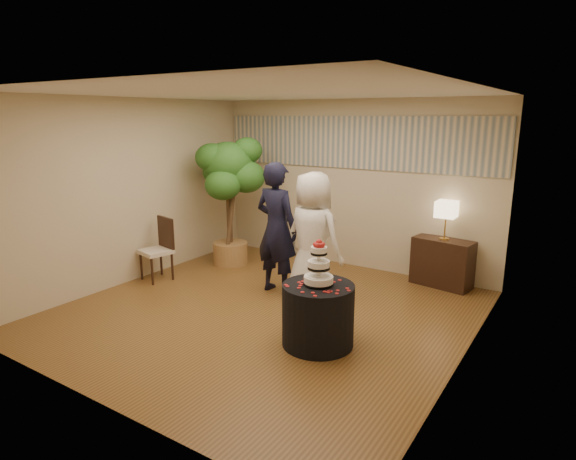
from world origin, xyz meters
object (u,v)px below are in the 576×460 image
Objects in this scene: bride at (313,238)px; ficus_tree at (229,201)px; cake_table at (318,315)px; side_chair at (156,250)px; console at (442,263)px; table_lamp at (446,220)px; wedding_cake at (319,262)px; groom at (277,228)px.

bride is 0.81× the size of ficus_tree.
side_chair is at bearing 170.35° from cake_table.
bride is 2.20m from ficus_tree.
console is 0.65m from table_lamp.
wedding_cake is (0.73, -1.12, 0.07)m from bride.
ficus_tree reaches higher than wedding_cake.
groom is 2.03m from side_chair.
side_chair is (-3.22, 0.55, 0.13)m from cake_table.
cake_table is (0.73, -1.12, -0.55)m from bride.
ficus_tree is (-3.42, -0.88, 0.75)m from console.
cake_table is 0.82× the size of side_chair.
wedding_cake is (1.34, -1.14, 0.02)m from groom.
groom is 0.86× the size of ficus_tree.
ficus_tree is at bearing 146.65° from cake_table.
groom is at bearing -25.46° from ficus_tree.
bride is at bearing -177.33° from groom.
ficus_tree is at bearing -20.44° from groom.
cake_table is 0.36× the size of ficus_tree.
ficus_tree is (-3.42, -0.88, 0.09)m from table_lamp.
groom is 0.61m from bride.
wedding_cake is at bearing 144.44° from groom.
ficus_tree is at bearing -165.63° from table_lamp.
table_lamp is at bearing 77.03° from wedding_cake.
side_chair is at bearing -108.50° from ficus_tree.
groom reaches higher than cake_table.
table_lamp is 0.59× the size of side_chair.
bride is 2.16m from console.
table_lamp is at bearing -136.33° from groom.
ficus_tree is (-2.79, 1.84, 0.76)m from cake_table.
side_chair is at bearing 22.56° from groom.
bride is at bearing -120.94° from console.
groom reaches higher than side_chair.
wedding_cake reaches higher than side_chair.
cake_table is at bearing -33.35° from ficus_tree.
wedding_cake is at bearing -33.35° from ficus_tree.
ficus_tree is (-2.79, 1.84, 0.14)m from wedding_cake.
table_lamp is at bearing 42.68° from side_chair.
table_lamp is (0.62, 2.71, 0.05)m from wedding_cake.
bride is 1.44m from cake_table.
table_lamp reaches higher than console.
ficus_tree is (-2.07, 0.72, 0.21)m from bride.
side_chair reaches higher than console.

